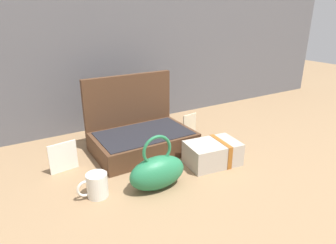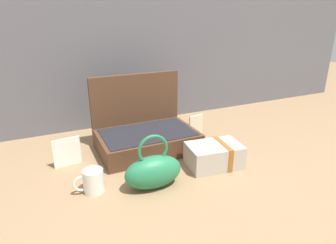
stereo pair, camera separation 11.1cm
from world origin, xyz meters
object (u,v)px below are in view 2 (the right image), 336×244
at_px(coffee_mug, 93,181).
at_px(poster_card_right, 67,152).
at_px(cream_toiletry_bag, 215,155).
at_px(teal_pouch_handbag, 153,171).
at_px(info_card_left, 196,128).
at_px(open_suitcase, 145,133).

distance_m(coffee_mug, poster_card_right, 0.24).
bearing_deg(cream_toiletry_bag, teal_pouch_handbag, -171.91).
height_order(coffee_mug, poster_card_right, poster_card_right).
bearing_deg(poster_card_right, teal_pouch_handbag, -55.90).
distance_m(coffee_mug, info_card_left, 0.60).
height_order(open_suitcase, coffee_mug, open_suitcase).
xyz_separation_m(open_suitcase, teal_pouch_handbag, (-0.09, -0.32, -0.01)).
relative_size(open_suitcase, teal_pouch_handbag, 2.04).
bearing_deg(teal_pouch_handbag, poster_card_right, 131.33).
bearing_deg(coffee_mug, info_card_left, 23.48).
relative_size(coffee_mug, info_card_left, 0.82).
xyz_separation_m(open_suitcase, cream_toiletry_bag, (0.20, -0.28, -0.03)).
bearing_deg(cream_toiletry_bag, coffee_mug, 177.70).
bearing_deg(cream_toiletry_bag, open_suitcase, 125.16).
bearing_deg(info_card_left, teal_pouch_handbag, -148.18).
relative_size(teal_pouch_handbag, cream_toiletry_bag, 0.92).
height_order(teal_pouch_handbag, info_card_left, teal_pouch_handbag).
bearing_deg(open_suitcase, cream_toiletry_bag, -54.84).
xyz_separation_m(teal_pouch_handbag, cream_toiletry_bag, (0.28, 0.04, -0.02)).
xyz_separation_m(teal_pouch_handbag, coffee_mug, (-0.20, 0.06, -0.02)).
relative_size(teal_pouch_handbag, poster_card_right, 1.75).
bearing_deg(open_suitcase, poster_card_right, -175.67).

